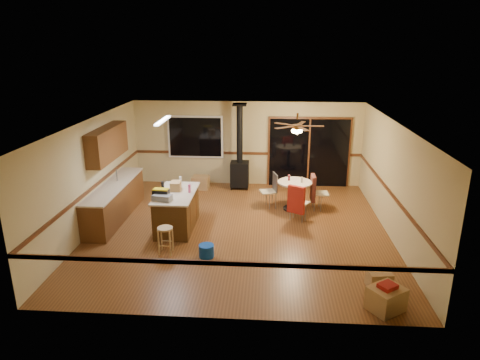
# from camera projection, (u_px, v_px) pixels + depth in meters

# --- Properties ---
(floor) EXTENTS (7.00, 7.00, 0.00)m
(floor) POSITION_uv_depth(u_px,v_px,m) (239.00, 229.00, 10.29)
(floor) COLOR brown
(floor) RESTS_ON ground
(ceiling) EXTENTS (7.00, 7.00, 0.00)m
(ceiling) POSITION_uv_depth(u_px,v_px,m) (239.00, 122.00, 9.49)
(ceiling) COLOR silver
(ceiling) RESTS_ON ground
(wall_back) EXTENTS (7.00, 0.00, 7.00)m
(wall_back) POSITION_uv_depth(u_px,v_px,m) (247.00, 144.00, 13.21)
(wall_back) COLOR tan
(wall_back) RESTS_ON ground
(wall_front) EXTENTS (7.00, 0.00, 7.00)m
(wall_front) POSITION_uv_depth(u_px,v_px,m) (223.00, 246.00, 6.57)
(wall_front) COLOR tan
(wall_front) RESTS_ON ground
(wall_left) EXTENTS (0.00, 7.00, 7.00)m
(wall_left) POSITION_uv_depth(u_px,v_px,m) (92.00, 175.00, 10.12)
(wall_left) COLOR tan
(wall_left) RESTS_ON ground
(wall_right) EXTENTS (0.00, 7.00, 7.00)m
(wall_right) POSITION_uv_depth(u_px,v_px,m) (393.00, 181.00, 9.66)
(wall_right) COLOR tan
(wall_right) RESTS_ON ground
(chair_rail) EXTENTS (7.00, 7.00, 0.08)m
(chair_rail) POSITION_uv_depth(u_px,v_px,m) (239.00, 190.00, 9.98)
(chair_rail) COLOR #532B14
(chair_rail) RESTS_ON ground
(window) EXTENTS (1.72, 0.10, 1.32)m
(window) POSITION_uv_depth(u_px,v_px,m) (195.00, 137.00, 13.21)
(window) COLOR black
(window) RESTS_ON ground
(sliding_door) EXTENTS (2.52, 0.10, 2.10)m
(sliding_door) POSITION_uv_depth(u_px,v_px,m) (309.00, 153.00, 13.12)
(sliding_door) COLOR black
(sliding_door) RESTS_ON ground
(lower_cabinets) EXTENTS (0.60, 3.00, 0.86)m
(lower_cabinets) POSITION_uv_depth(u_px,v_px,m) (115.00, 202.00, 10.84)
(lower_cabinets) COLOR brown
(lower_cabinets) RESTS_ON ground
(countertop) EXTENTS (0.64, 3.04, 0.04)m
(countertop) POSITION_uv_depth(u_px,v_px,m) (113.00, 185.00, 10.70)
(countertop) COLOR #C6B59A
(countertop) RESTS_ON lower_cabinets
(upper_cabinets) EXTENTS (0.35, 2.00, 0.80)m
(upper_cabinets) POSITION_uv_depth(u_px,v_px,m) (107.00, 143.00, 10.59)
(upper_cabinets) COLOR brown
(upper_cabinets) RESTS_ON ground
(kitchen_island) EXTENTS (0.88, 1.68, 0.90)m
(kitchen_island) POSITION_uv_depth(u_px,v_px,m) (177.00, 210.00, 10.25)
(kitchen_island) COLOR #472C11
(kitchen_island) RESTS_ON ground
(wood_stove) EXTENTS (0.55, 0.50, 2.52)m
(wood_stove) POSITION_uv_depth(u_px,v_px,m) (240.00, 165.00, 12.98)
(wood_stove) COLOR black
(wood_stove) RESTS_ON ground
(ceiling_fan) EXTENTS (0.24, 0.24, 0.55)m
(ceiling_fan) POSITION_uv_depth(u_px,v_px,m) (297.00, 128.00, 10.85)
(ceiling_fan) COLOR brown
(ceiling_fan) RESTS_ON ceiling
(fluorescent_strip) EXTENTS (0.10, 1.20, 0.04)m
(fluorescent_strip) POSITION_uv_depth(u_px,v_px,m) (163.00, 121.00, 9.91)
(fluorescent_strip) COLOR white
(fluorescent_strip) RESTS_ON ceiling
(toolbox_grey) EXTENTS (0.46, 0.31, 0.13)m
(toolbox_grey) POSITION_uv_depth(u_px,v_px,m) (162.00, 198.00, 9.60)
(toolbox_grey) COLOR slate
(toolbox_grey) RESTS_ON kitchen_island
(toolbox_black) EXTENTS (0.38, 0.22, 0.20)m
(toolbox_black) POSITION_uv_depth(u_px,v_px,m) (161.00, 194.00, 9.72)
(toolbox_black) COLOR black
(toolbox_black) RESTS_ON kitchen_island
(toolbox_yellow_lid) EXTENTS (0.35, 0.21, 0.03)m
(toolbox_yellow_lid) POSITION_uv_depth(u_px,v_px,m) (161.00, 189.00, 9.69)
(toolbox_yellow_lid) COLOR gold
(toolbox_yellow_lid) RESTS_ON toolbox_black
(box_on_island) EXTENTS (0.25, 0.33, 0.21)m
(box_on_island) POSITION_uv_depth(u_px,v_px,m) (176.00, 186.00, 10.25)
(box_on_island) COLOR #9D7646
(box_on_island) RESTS_ON kitchen_island
(bottle_dark) EXTENTS (0.08, 0.08, 0.25)m
(bottle_dark) POSITION_uv_depth(u_px,v_px,m) (163.00, 187.00, 10.13)
(bottle_dark) COLOR black
(bottle_dark) RESTS_ON kitchen_island
(bottle_pink) EXTENTS (0.08, 0.08, 0.20)m
(bottle_pink) POSITION_uv_depth(u_px,v_px,m) (189.00, 188.00, 10.09)
(bottle_pink) COLOR #D84C8C
(bottle_pink) RESTS_ON kitchen_island
(bottle_white) EXTENTS (0.07, 0.07, 0.18)m
(bottle_white) POSITION_uv_depth(u_px,v_px,m) (180.00, 180.00, 10.74)
(bottle_white) COLOR white
(bottle_white) RESTS_ON kitchen_island
(bar_stool) EXTENTS (0.42, 0.42, 0.59)m
(bar_stool) POSITION_uv_depth(u_px,v_px,m) (166.00, 240.00, 9.05)
(bar_stool) COLOR tan
(bar_stool) RESTS_ON floor
(blue_bucket) EXTENTS (0.41, 0.41, 0.27)m
(blue_bucket) POSITION_uv_depth(u_px,v_px,m) (206.00, 251.00, 8.94)
(blue_bucket) COLOR #0B3FA6
(blue_bucket) RESTS_ON floor
(dining_table) EXTENTS (0.91, 0.91, 0.78)m
(dining_table) POSITION_uv_depth(u_px,v_px,m) (294.00, 191.00, 11.37)
(dining_table) COLOR black
(dining_table) RESTS_ON ground
(glass_red) EXTENTS (0.07, 0.07, 0.15)m
(glass_red) POSITION_uv_depth(u_px,v_px,m) (289.00, 178.00, 11.37)
(glass_red) COLOR #590C14
(glass_red) RESTS_ON dining_table
(glass_cream) EXTENTS (0.08, 0.08, 0.15)m
(glass_cream) POSITION_uv_depth(u_px,v_px,m) (302.00, 180.00, 11.21)
(glass_cream) COLOR beige
(glass_cream) RESTS_ON dining_table
(chair_left) EXTENTS (0.50, 0.49, 0.51)m
(chair_left) POSITION_uv_depth(u_px,v_px,m) (272.00, 186.00, 11.51)
(chair_left) COLOR #BCB38C
(chair_left) RESTS_ON ground
(chair_near) EXTENTS (0.60, 0.61, 0.70)m
(chair_near) POSITION_uv_depth(u_px,v_px,m) (297.00, 199.00, 10.53)
(chair_near) COLOR #BCB38C
(chair_near) RESTS_ON ground
(chair_right) EXTENTS (0.47, 0.44, 0.70)m
(chair_right) POSITION_uv_depth(u_px,v_px,m) (314.00, 188.00, 11.36)
(chair_right) COLOR #BCB38C
(chair_right) RESTS_ON ground
(box_under_window) EXTENTS (0.52, 0.43, 0.40)m
(box_under_window) POSITION_uv_depth(u_px,v_px,m) (201.00, 182.00, 13.09)
(box_under_window) COLOR #9D7646
(box_under_window) RESTS_ON floor
(box_corner_a) EXTENTS (0.71, 0.69, 0.41)m
(box_corner_a) POSITION_uv_depth(u_px,v_px,m) (386.00, 299.00, 7.14)
(box_corner_a) COLOR #9D7646
(box_corner_a) RESTS_ON floor
(box_corner_b) EXTENTS (0.45, 0.40, 0.33)m
(box_corner_b) POSITION_uv_depth(u_px,v_px,m) (379.00, 280.00, 7.80)
(box_corner_b) COLOR #9D7646
(box_corner_b) RESTS_ON floor
(box_small_red) EXTENTS (0.36, 0.35, 0.07)m
(box_small_red) POSITION_uv_depth(u_px,v_px,m) (388.00, 286.00, 7.06)
(box_small_red) COLOR maroon
(box_small_red) RESTS_ON box_corner_a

